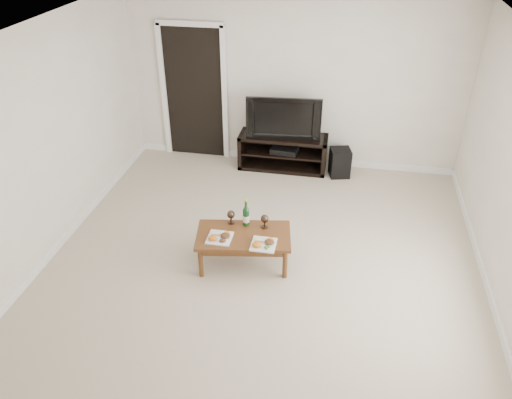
% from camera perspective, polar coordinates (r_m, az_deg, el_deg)
% --- Properties ---
extents(floor, '(5.50, 5.50, 0.00)m').
position_cam_1_polar(floor, '(5.82, 0.55, -7.92)').
color(floor, '#B9AC95').
rests_on(floor, ground).
extents(back_wall, '(5.00, 0.04, 2.60)m').
position_cam_1_polar(back_wall, '(7.61, 4.41, 13.21)').
color(back_wall, beige).
rests_on(back_wall, ground).
extents(ceiling, '(5.00, 5.50, 0.04)m').
position_cam_1_polar(ceiling, '(4.61, 0.72, 17.98)').
color(ceiling, white).
rests_on(ceiling, back_wall).
extents(doorway, '(0.90, 0.02, 2.05)m').
position_cam_1_polar(doorway, '(7.98, -7.05, 11.86)').
color(doorway, black).
rests_on(doorway, ground).
extents(media_console, '(1.35, 0.45, 0.55)m').
position_cam_1_polar(media_console, '(7.77, 3.08, 5.45)').
color(media_console, black).
rests_on(media_console, ground).
extents(television, '(1.12, 0.24, 0.64)m').
position_cam_1_polar(television, '(7.52, 3.21, 9.50)').
color(television, black).
rests_on(television, media_console).
extents(av_receiver, '(0.43, 0.34, 0.08)m').
position_cam_1_polar(av_receiver, '(7.73, 3.29, 5.73)').
color(av_receiver, black).
rests_on(av_receiver, media_console).
extents(subwoofer, '(0.35, 0.35, 0.43)m').
position_cam_1_polar(subwoofer, '(7.67, 9.56, 4.19)').
color(subwoofer, black).
rests_on(subwoofer, ground).
extents(coffee_table, '(1.14, 0.74, 0.42)m').
position_cam_1_polar(coffee_table, '(5.77, -1.42, -5.69)').
color(coffee_table, brown).
rests_on(coffee_table, ground).
extents(plate_left, '(0.27, 0.27, 0.07)m').
position_cam_1_polar(plate_left, '(5.57, -4.18, -4.20)').
color(plate_left, white).
rests_on(plate_left, coffee_table).
extents(plate_right, '(0.27, 0.27, 0.07)m').
position_cam_1_polar(plate_right, '(5.46, 0.87, -4.96)').
color(plate_right, white).
rests_on(plate_right, coffee_table).
extents(wine_bottle, '(0.07, 0.07, 0.35)m').
position_cam_1_polar(wine_bottle, '(5.70, -1.15, -1.44)').
color(wine_bottle, '#0F3916').
rests_on(wine_bottle, coffee_table).
extents(goblet_left, '(0.09, 0.09, 0.17)m').
position_cam_1_polar(goblet_left, '(5.78, -2.87, -2.02)').
color(goblet_left, '#3A2A1F').
rests_on(goblet_left, coffee_table).
extents(goblet_right, '(0.09, 0.09, 0.17)m').
position_cam_1_polar(goblet_right, '(5.70, 0.99, -2.51)').
color(goblet_right, '#3A2A1F').
rests_on(goblet_right, coffee_table).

